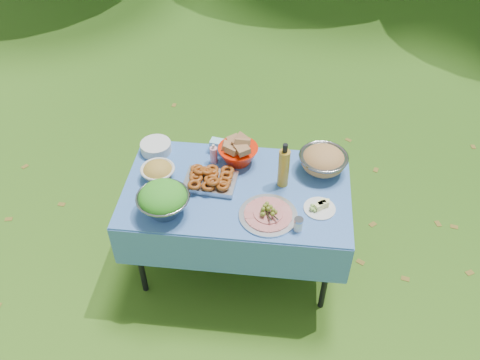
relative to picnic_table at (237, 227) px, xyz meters
name	(u,v)px	position (x,y,z in m)	size (l,w,h in m)	color
ground	(237,261)	(0.00, 0.00, -0.38)	(80.00, 80.00, 0.00)	black
picnic_table	(237,227)	(0.00, 0.00, 0.00)	(1.46, 0.86, 0.76)	#75A8E2
salad_bowl	(163,200)	(-0.42, -0.26, 0.49)	(0.32, 0.32, 0.21)	gray
pasta_bowl_white	(158,171)	(-0.52, 0.04, 0.44)	(0.22, 0.22, 0.12)	silver
plate_stack	(156,147)	(-0.60, 0.31, 0.42)	(0.21, 0.21, 0.07)	silver
wipes_box	(217,145)	(-0.18, 0.37, 0.42)	(0.10, 0.07, 0.09)	#93DCF6
sanitizer_bottle	(214,153)	(-0.19, 0.24, 0.45)	(0.05, 0.05, 0.15)	pink
bread_bowl	(238,151)	(-0.02, 0.27, 0.47)	(0.27, 0.27, 0.18)	red
pasta_bowl_steel	(323,160)	(0.55, 0.24, 0.47)	(0.32, 0.32, 0.17)	gray
fried_tray	(210,180)	(-0.17, 0.02, 0.42)	(0.33, 0.24, 0.08)	#A6A6AB
charcuterie_platter	(268,211)	(0.22, -0.22, 0.42)	(0.36, 0.36, 0.08)	silver
oil_bottle	(284,165)	(0.29, 0.07, 0.55)	(0.07, 0.07, 0.33)	#B78B23
cheese_plate	(320,206)	(0.53, -0.13, 0.41)	(0.20, 0.20, 0.05)	silver
shaker	(298,224)	(0.40, -0.31, 0.43)	(0.06, 0.06, 0.09)	silver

